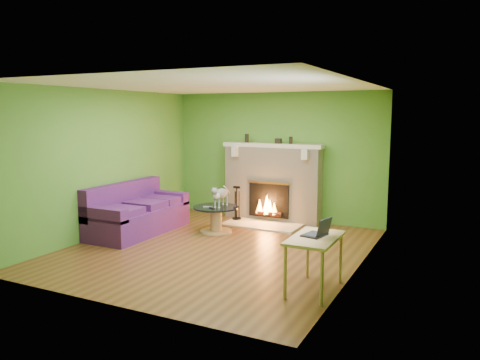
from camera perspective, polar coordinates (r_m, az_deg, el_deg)
The scene contains 22 objects.
floor at distance 7.66m, azimuth -2.81°, elevation -8.38°, with size 5.00×5.00×0.00m, color #563218.
ceiling at distance 7.36m, azimuth -2.95°, elevation 11.43°, with size 5.00×5.00×0.00m, color white.
wall_back at distance 9.64m, azimuth 4.41°, elevation 2.88°, with size 5.00×5.00×0.00m, color #43852B.
wall_front at distance 5.38m, azimuth -16.01°, elevation -1.51°, with size 5.00×5.00×0.00m, color #43852B.
wall_left at distance 8.72m, azimuth -15.90°, elevation 2.05°, with size 5.00×5.00×0.00m, color #43852B.
wall_right at distance 6.60m, azimuth 14.41°, elevation 0.27°, with size 5.00×5.00×0.00m, color #43852B.
window_frame at distance 5.70m, azimuth 12.50°, elevation 1.67°, with size 1.20×1.20×0.00m, color silver.
window_pane at distance 5.71m, azimuth 12.42°, elevation 1.68°, with size 1.06×1.06×0.00m, color white.
fireplace at distance 9.54m, azimuth 3.96°, elevation -0.37°, with size 2.10×0.46×1.58m.
hearth at distance 9.21m, azimuth 2.68°, elevation -5.45°, with size 1.50×0.75×0.03m, color beige.
mantel at distance 9.44m, azimuth 3.96°, elevation 4.23°, with size 2.10×0.28×0.08m, color beige.
sofa at distance 8.82m, azimuth -12.55°, elevation -4.01°, with size 0.91×2.02×0.91m.
coffee_table at distance 8.66m, azimuth -2.95°, elevation -4.57°, with size 0.84×0.84×0.48m.
desk at distance 5.83m, azimuth 9.09°, elevation -7.63°, with size 0.54×0.92×0.68m.
cat at distance 8.59m, azimuth -2.34°, elevation -1.95°, with size 0.23×0.63×0.40m, color slate, non-canonical shape.
remote_silver at distance 8.57m, azimuth -3.94°, elevation -3.28°, with size 0.17×0.04×0.02m, color gray.
remote_black at distance 8.46m, azimuth -3.44°, elevation -3.43°, with size 0.16×0.04×0.02m, color black.
laptop at distance 5.83m, azimuth 9.09°, elevation -5.60°, with size 0.27×0.31×0.23m, color black, non-canonical shape.
fire_tools at distance 9.53m, azimuth -0.41°, elevation -2.77°, with size 0.18×0.18×0.69m, color black, non-canonical shape.
mantel_vase_left at distance 9.69m, azimuth 0.84°, elevation 5.12°, with size 0.08×0.08×0.18m, color black.
mantel_vase_right at distance 9.32m, azimuth 6.21°, elevation 4.84°, with size 0.07×0.07×0.14m, color black.
mantel_box at distance 9.41m, azimuth 4.69°, elevation 4.77°, with size 0.12×0.08×0.10m, color black.
Camera 1 is at (3.60, -6.41, 2.16)m, focal length 35.00 mm.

